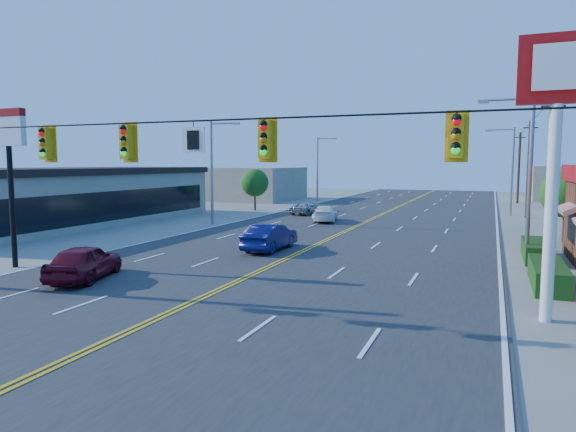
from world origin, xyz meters
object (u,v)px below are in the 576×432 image
at_px(car_blue, 270,238).
at_px(car_silver, 308,209).
at_px(signal_span, 156,160).
at_px(car_magenta, 84,263).
at_px(kfc_pylon, 556,120).
at_px(car_white, 325,214).
at_px(pizza_hut_sign, 9,154).

bearing_deg(car_blue, car_silver, -76.19).
height_order(signal_span, car_magenta, signal_span).
bearing_deg(kfc_pylon, car_white, 122.15).
height_order(pizza_hut_sign, car_blue, pizza_hut_sign).
bearing_deg(pizza_hut_sign, car_white, 70.87).
bearing_deg(pizza_hut_sign, car_blue, 42.19).
height_order(kfc_pylon, car_magenta, kfc_pylon).
bearing_deg(car_blue, car_magenta, 66.32).
xyz_separation_m(kfc_pylon, car_blue, (-12.81, 8.33, -5.32)).
bearing_deg(car_silver, car_magenta, 105.10).
relative_size(kfc_pylon, car_white, 1.92).
relative_size(car_magenta, car_silver, 1.05).
bearing_deg(pizza_hut_sign, kfc_pylon, 0.00).
bearing_deg(car_blue, car_white, -84.07).
height_order(car_white, car_silver, car_white).
xyz_separation_m(car_blue, car_white, (-1.37, 14.22, -0.08)).
distance_m(signal_span, car_silver, 32.53).
relative_size(kfc_pylon, car_magenta, 2.00).
bearing_deg(car_magenta, signal_span, 135.63).
relative_size(pizza_hut_sign, car_silver, 1.69).
bearing_deg(pizza_hut_sign, car_magenta, -10.89).
xyz_separation_m(car_white, car_silver, (-3.22, 5.07, -0.08)).
bearing_deg(car_white, kfc_pylon, 109.70).
distance_m(car_magenta, car_blue, 10.19).
xyz_separation_m(car_magenta, car_silver, (-0.42, 28.59, -0.16)).
bearing_deg(car_blue, pizza_hut_sign, 42.63).
relative_size(signal_span, car_blue, 5.53).
height_order(car_magenta, car_silver, car_magenta).
distance_m(signal_span, car_white, 27.06).
distance_m(kfc_pylon, pizza_hut_sign, 22.02).
distance_m(pizza_hut_sign, car_silver, 28.38).
distance_m(car_magenta, car_silver, 28.59).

